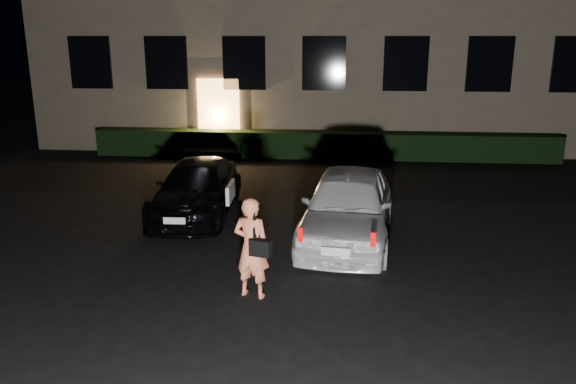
{
  "coord_description": "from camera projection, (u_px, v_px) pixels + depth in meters",
  "views": [
    {
      "loc": [
        0.53,
        -7.6,
        3.85
      ],
      "look_at": [
        -0.35,
        2.0,
        1.17
      ],
      "focal_mm": 35.0,
      "sensor_mm": 36.0,
      "label": 1
    }
  ],
  "objects": [
    {
      "name": "sedan",
      "position": [
        197.0,
        189.0,
        12.5
      ],
      "size": [
        1.81,
        4.07,
        1.15
      ],
      "rotation": [
        0.0,
        0.0,
        0.04
      ],
      "color": "black",
      "rests_on": "ground"
    },
    {
      "name": "man",
      "position": [
        252.0,
        247.0,
        8.42
      ],
      "size": [
        0.66,
        0.53,
        1.58
      ],
      "rotation": [
        0.0,
        0.0,
        2.86
      ],
      "color": "#F07E55",
      "rests_on": "ground"
    },
    {
      "name": "ground",
      "position": [
        299.0,
        304.0,
        8.36
      ],
      "size": [
        80.0,
        80.0,
        0.0
      ],
      "primitive_type": "plane",
      "color": "black",
      "rests_on": "ground"
    },
    {
      "name": "hatch",
      "position": [
        348.0,
        206.0,
        10.81
      ],
      "size": [
        2.08,
        4.25,
        1.4
      ],
      "rotation": [
        0.0,
        0.0,
        -0.11
      ],
      "color": "white",
      "rests_on": "ground"
    },
    {
      "name": "hedge",
      "position": [
        322.0,
        145.0,
        18.33
      ],
      "size": [
        15.0,
        0.7,
        0.85
      ],
      "primitive_type": "cube",
      "color": "black",
      "rests_on": "ground"
    }
  ]
}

